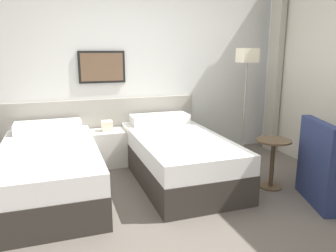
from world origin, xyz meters
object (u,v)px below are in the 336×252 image
bed_near_door (50,170)px  side_table (273,155)px  nightstand (108,147)px  floor_lamp (247,67)px  bed_near_window (178,156)px

bed_near_door → side_table: 2.52m
nightstand → bed_near_door: bearing=-135.2°
floor_lamp → side_table: floor_lamp is taller
bed_near_door → nightstand: size_ratio=3.12×
bed_near_window → floor_lamp: floor_lamp is taller
bed_near_door → nightstand: (0.75, 0.75, -0.03)m
bed_near_window → floor_lamp: 1.66m
floor_lamp → side_table: size_ratio=2.76×
nightstand → floor_lamp: bearing=-9.3°
bed_near_door → nightstand: 1.06m
side_table → bed_near_window: bearing=145.6°
nightstand → floor_lamp: (1.95, -0.32, 1.08)m
bed_near_window → side_table: size_ratio=3.42×
nightstand → side_table: bearing=-39.4°
side_table → bed_near_door: bearing=165.4°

